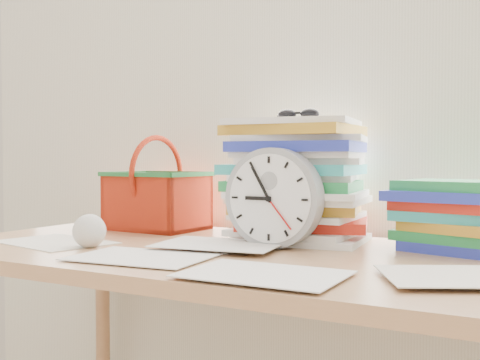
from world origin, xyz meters
The scene contains 9 objects.
curtain centered at (0.00, 1.98, 1.30)m, with size 2.40×0.01×2.50m, color white.
desk centered at (0.00, 1.60, 0.68)m, with size 1.40×0.70×0.75m.
paper_stack centered at (0.07, 1.80, 0.90)m, with size 0.33×0.27×0.29m, color white, non-canonical shape.
clock centered at (0.07, 1.66, 0.86)m, with size 0.22×0.22×0.04m, color #98999E.
sunglasses centered at (0.06, 1.80, 1.06)m, with size 0.12×0.10×0.03m, color black, non-canonical shape.
book_stack centered at (0.43, 1.80, 0.83)m, with size 0.26×0.20×0.15m, color white, non-canonical shape.
basket centered at (-0.37, 1.82, 0.88)m, with size 0.26×0.20×0.26m, color red, non-canonical shape.
crumpled_ball centered at (-0.30, 1.47, 0.79)m, with size 0.08×0.08×0.08m, color white.
scattered_papers centered at (0.00, 1.60, 0.76)m, with size 1.26×0.42×0.02m, color white, non-canonical shape.
Camera 1 is at (0.65, 0.46, 0.95)m, focal length 45.00 mm.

